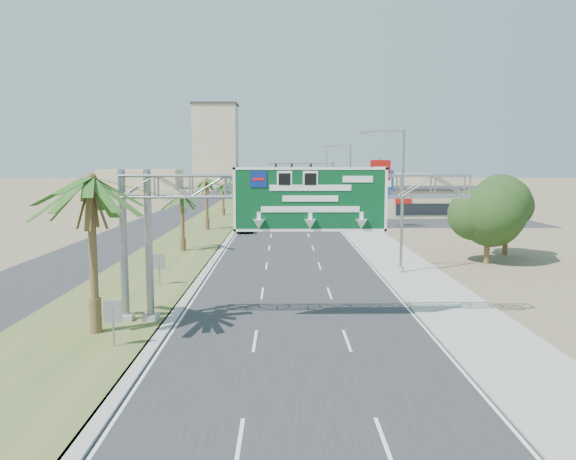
# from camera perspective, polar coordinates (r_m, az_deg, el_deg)

# --- Properties ---
(ground) EXTENTS (600.00, 600.00, 0.00)m
(ground) POSITION_cam_1_polar(r_m,az_deg,el_deg) (18.31, 2.10, -17.96)
(ground) COLOR #8C7A59
(ground) RESTS_ON ground
(road) EXTENTS (12.00, 300.00, 0.02)m
(road) POSITION_cam_1_polar(r_m,az_deg,el_deg) (126.85, -0.23, 3.27)
(road) COLOR #28282B
(road) RESTS_ON ground
(sidewalk_right) EXTENTS (4.00, 300.00, 0.10)m
(sidewalk_right) POSITION_cam_1_polar(r_m,az_deg,el_deg) (127.19, 3.61, 3.28)
(sidewalk_right) COLOR #9E9B93
(sidewalk_right) RESTS_ON ground
(median_grass) EXTENTS (7.00, 300.00, 0.12)m
(median_grass) POSITION_cam_1_polar(r_m,az_deg,el_deg) (127.18, -4.75, 3.28)
(median_grass) COLOR #455E29
(median_grass) RESTS_ON ground
(opposing_road) EXTENTS (8.00, 300.00, 0.02)m
(opposing_road) POSITION_cam_1_polar(r_m,az_deg,el_deg) (127.88, -7.88, 3.24)
(opposing_road) COLOR #28282B
(opposing_road) RESTS_ON ground
(sign_gantry) EXTENTS (16.75, 1.24, 7.50)m
(sign_gantry) POSITION_cam_1_polar(r_m,az_deg,el_deg) (26.59, -1.14, 3.30)
(sign_gantry) COLOR gray
(sign_gantry) RESTS_ON ground
(palm_near) EXTENTS (5.70, 5.70, 8.35)m
(palm_near) POSITION_cam_1_polar(r_m,az_deg,el_deg) (26.02, -19.48, 4.76)
(palm_near) COLOR brown
(palm_near) RESTS_ON ground
(palm_row_b) EXTENTS (3.99, 3.99, 5.95)m
(palm_row_b) POSITION_cam_1_polar(r_m,az_deg,el_deg) (49.46, -10.73, 3.42)
(palm_row_b) COLOR brown
(palm_row_b) RESTS_ON ground
(palm_row_c) EXTENTS (3.99, 3.99, 6.75)m
(palm_row_c) POSITION_cam_1_polar(r_m,az_deg,el_deg) (65.23, -8.28, 4.91)
(palm_row_c) COLOR brown
(palm_row_c) RESTS_ON ground
(palm_row_d) EXTENTS (3.99, 3.99, 5.45)m
(palm_row_d) POSITION_cam_1_polar(r_m,az_deg,el_deg) (83.14, -6.62, 4.45)
(palm_row_d) COLOR brown
(palm_row_d) RESTS_ON ground
(palm_row_e) EXTENTS (3.99, 3.99, 6.15)m
(palm_row_e) POSITION_cam_1_polar(r_m,az_deg,el_deg) (102.02, -5.51, 5.26)
(palm_row_e) COLOR brown
(palm_row_e) RESTS_ON ground
(palm_row_f) EXTENTS (3.99, 3.99, 5.75)m
(palm_row_f) POSITION_cam_1_polar(r_m,az_deg,el_deg) (126.95, -4.54, 5.37)
(palm_row_f) COLOR brown
(palm_row_f) RESTS_ON ground
(streetlight_near) EXTENTS (3.27, 0.44, 10.00)m
(streetlight_near) POSITION_cam_1_polar(r_m,az_deg,el_deg) (39.57, 11.24, 2.32)
(streetlight_near) COLOR gray
(streetlight_near) RESTS_ON ground
(streetlight_mid) EXTENTS (3.27, 0.44, 10.00)m
(streetlight_mid) POSITION_cam_1_polar(r_m,az_deg,el_deg) (69.16, 6.15, 4.24)
(streetlight_mid) COLOR gray
(streetlight_mid) RESTS_ON ground
(streetlight_far) EXTENTS (3.27, 0.44, 10.00)m
(streetlight_far) POSITION_cam_1_polar(r_m,az_deg,el_deg) (104.97, 3.85, 5.10)
(streetlight_far) COLOR gray
(streetlight_far) RESTS_ON ground
(signal_mast) EXTENTS (10.28, 0.71, 8.00)m
(signal_mast) POSITION_cam_1_polar(r_m,az_deg,el_deg) (88.84, 3.27, 4.91)
(signal_mast) COLOR gray
(signal_mast) RESTS_ON ground
(store_building) EXTENTS (18.00, 10.00, 4.00)m
(store_building) POSITION_cam_1_polar(r_m,az_deg,el_deg) (85.89, 14.82, 2.73)
(store_building) COLOR #CBBA89
(store_building) RESTS_ON ground
(oak_near) EXTENTS (4.50, 4.50, 6.80)m
(oak_near) POSITION_cam_1_polar(r_m,az_deg,el_deg) (45.56, 19.73, 2.40)
(oak_near) COLOR brown
(oak_near) RESTS_ON ground
(oak_far) EXTENTS (3.50, 3.50, 5.60)m
(oak_far) POSITION_cam_1_polar(r_m,az_deg,el_deg) (50.42, 21.32, 1.91)
(oak_far) COLOR brown
(oak_far) RESTS_ON ground
(median_signback_a) EXTENTS (0.75, 0.08, 2.08)m
(median_signback_a) POSITION_cam_1_polar(r_m,az_deg,el_deg) (24.47, -17.36, -8.25)
(median_signback_a) COLOR gray
(median_signback_a) RESTS_ON ground
(median_signback_b) EXTENTS (0.75, 0.08, 2.08)m
(median_signback_b) POSITION_cam_1_polar(r_m,az_deg,el_deg) (36.00, -12.94, -3.36)
(median_signback_b) COLOR gray
(median_signback_b) RESTS_ON ground
(tower_distant) EXTENTS (20.00, 16.00, 35.00)m
(tower_distant) POSITION_cam_1_polar(r_m,az_deg,el_deg) (268.62, -7.35, 8.77)
(tower_distant) COLOR tan
(tower_distant) RESTS_ON ground
(building_distant_left) EXTENTS (24.00, 14.00, 6.00)m
(building_distant_left) POSITION_cam_1_polar(r_m,az_deg,el_deg) (182.12, -14.70, 5.04)
(building_distant_left) COLOR #CBBA89
(building_distant_left) RESTS_ON ground
(building_distant_right) EXTENTS (20.00, 12.00, 5.00)m
(building_distant_right) POSITION_cam_1_polar(r_m,az_deg,el_deg) (159.70, 10.56, 4.76)
(building_distant_right) COLOR #CBBA89
(building_distant_right) RESTS_ON ground
(car_left_lane) EXTENTS (2.38, 4.76, 1.56)m
(car_left_lane) POSITION_cam_1_polar(r_m,az_deg,el_deg) (63.39, -4.49, 0.48)
(car_left_lane) COLOR black
(car_left_lane) RESTS_ON ground
(car_mid_lane) EXTENTS (1.78, 4.32, 1.39)m
(car_mid_lane) POSITION_cam_1_polar(r_m,az_deg,el_deg) (70.71, 1.28, 1.08)
(car_mid_lane) COLOR #651208
(car_mid_lane) RESTS_ON ground
(car_right_lane) EXTENTS (2.37, 4.86, 1.33)m
(car_right_lane) POSITION_cam_1_polar(r_m,az_deg,el_deg) (80.09, 3.92, 1.71)
(car_right_lane) COLOR gray
(car_right_lane) RESTS_ON ground
(car_far) EXTENTS (2.35, 5.01, 1.41)m
(car_far) POSITION_cam_1_polar(r_m,az_deg,el_deg) (92.07, -2.48, 2.39)
(car_far) COLOR black
(car_far) RESTS_ON ground
(pole_sign_red_near) EXTENTS (2.42, 0.68, 8.31)m
(pole_sign_red_near) POSITION_cam_1_polar(r_m,az_deg,el_deg) (66.67, 9.36, 5.63)
(pole_sign_red_near) COLOR gray
(pole_sign_red_near) RESTS_ON ground
(pole_sign_blue) EXTENTS (2.00, 0.37, 7.09)m
(pole_sign_blue) POSITION_cam_1_polar(r_m,az_deg,el_deg) (69.46, 9.85, 4.56)
(pole_sign_blue) COLOR gray
(pole_sign_blue) RESTS_ON ground
(pole_sign_red_far) EXTENTS (2.16, 1.07, 7.25)m
(pole_sign_red_far) POSITION_cam_1_polar(r_m,az_deg,el_deg) (93.57, 5.44, 5.48)
(pole_sign_red_far) COLOR gray
(pole_sign_red_far) RESTS_ON ground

